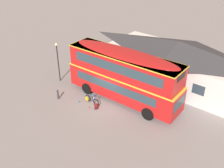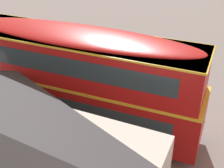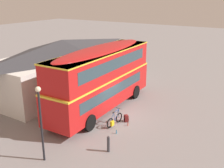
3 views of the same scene
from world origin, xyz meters
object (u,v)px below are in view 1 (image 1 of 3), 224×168
water_bottle_red_squeeze (89,108)px  kerb_bollard (58,94)px  touring_bicycle (91,100)px  double_decker_bus (124,74)px  water_bottle_blue_sports (79,102)px  backpack_on_ground (96,106)px  street_lamp (58,58)px

water_bottle_red_squeeze → kerb_bollard: size_ratio=0.24×
water_bottle_red_squeeze → kerb_bollard: kerb_bollard is taller
touring_bicycle → kerb_bollard: 3.22m
double_decker_bus → water_bottle_blue_sports: size_ratio=42.23×
backpack_on_ground → kerb_bollard: size_ratio=0.54×
backpack_on_ground → water_bottle_blue_sports: size_ratio=2.04×
water_bottle_blue_sports → water_bottle_red_squeeze: bearing=-3.8°
double_decker_bus → water_bottle_red_squeeze: bearing=-115.5°
double_decker_bus → water_bottle_red_squeeze: 4.21m
double_decker_bus → street_lamp: bearing=-170.9°
touring_bicycle → water_bottle_red_squeeze: bearing=-61.0°
water_bottle_red_squeeze → street_lamp: street_lamp is taller
touring_bicycle → water_bottle_red_squeeze: size_ratio=7.44×
water_bottle_blue_sports → street_lamp: bearing=158.3°
double_decker_bus → backpack_on_ground: double_decker_bus is taller
backpack_on_ground → street_lamp: bearing=166.7°
backpack_on_ground → water_bottle_red_squeeze: backpack_on_ground is taller
touring_bicycle → street_lamp: street_lamp is taller
water_bottle_red_squeeze → backpack_on_ground: bearing=39.9°
street_lamp → touring_bicycle: bearing=-11.3°
backpack_on_ground → water_bottle_blue_sports: bearing=-170.6°
water_bottle_red_squeeze → kerb_bollard: bearing=-170.0°
double_decker_bus → touring_bicycle: size_ratio=6.32×
backpack_on_ground → water_bottle_red_squeeze: 0.63m
street_lamp → kerb_bollard: bearing=-44.7°
double_decker_bus → touring_bicycle: double_decker_bus is taller
double_decker_bus → backpack_on_ground: 3.69m
double_decker_bus → touring_bicycle: bearing=-130.1°
double_decker_bus → street_lamp: (-7.27, -1.16, -0.05)m
water_bottle_blue_sports → street_lamp: 5.42m
water_bottle_red_squeeze → water_bottle_blue_sports: bearing=176.2°
water_bottle_red_squeeze → touring_bicycle: bearing=119.0°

